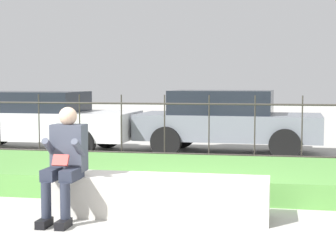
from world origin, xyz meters
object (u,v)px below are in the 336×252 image
at_px(stone_bench, 161,199).
at_px(person_seated_reader, 65,158).
at_px(car_parked_left, 33,119).
at_px(car_parked_center, 227,120).

distance_m(stone_bench, person_seated_reader, 1.19).
bearing_deg(car_parked_left, person_seated_reader, -61.46).
bearing_deg(person_seated_reader, car_parked_center, 78.31).
bearing_deg(stone_bench, person_seated_reader, -162.73).
height_order(stone_bench, car_parked_left, car_parked_left).
height_order(person_seated_reader, car_parked_center, car_parked_center).
relative_size(stone_bench, person_seated_reader, 1.94).
bearing_deg(car_parked_center, car_parked_left, -172.83).
xyz_separation_m(stone_bench, car_parked_left, (-4.07, 5.47, 0.51)).
distance_m(stone_bench, car_parked_left, 6.84).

